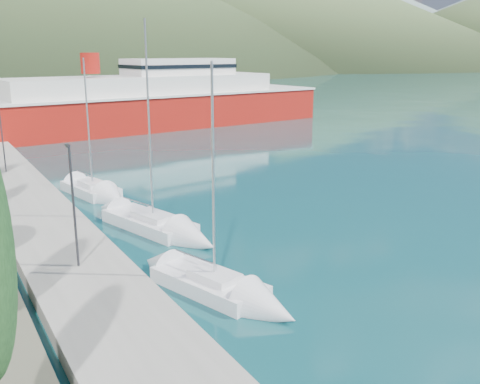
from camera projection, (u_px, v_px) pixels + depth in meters
quay at (35, 215)px, 36.13m from camera, size 5.00×88.00×0.80m
lamp_posts at (70, 199)px, 26.22m from camera, size 0.15×48.24×6.06m
sailboat_near at (239, 297)px, 24.24m from camera, size 4.67×8.46×11.65m
sailboat_mid at (172, 232)px, 32.92m from camera, size 5.03×10.03×13.96m
sailboat_far at (102, 195)px, 41.39m from camera, size 4.01×8.24×11.61m
ferry at (146, 104)px, 78.87m from camera, size 58.68×18.18×11.46m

